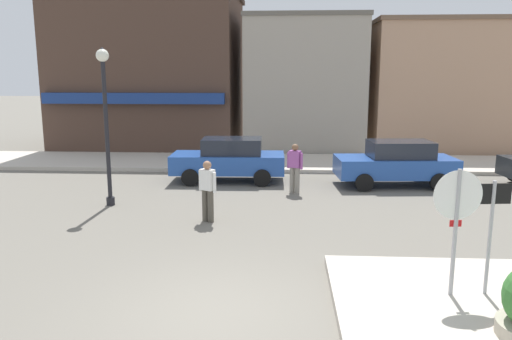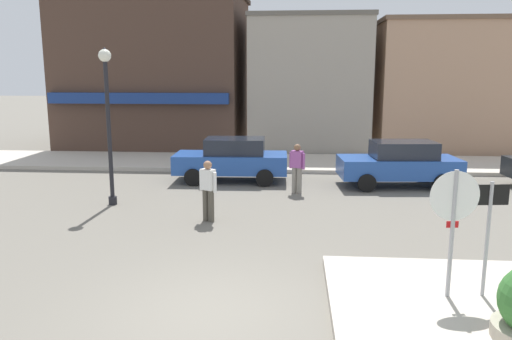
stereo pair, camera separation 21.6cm
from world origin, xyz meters
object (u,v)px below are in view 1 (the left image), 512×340
at_px(lamp_post, 105,104).
at_px(parked_car_second, 396,163).
at_px(pedestrian_crossing_near, 208,189).
at_px(pedestrian_crossing_far, 295,167).
at_px(parked_car_nearest, 229,159).
at_px(one_way_sign, 491,226).
at_px(stop_sign, 456,216).

bearing_deg(lamp_post, parked_car_second, 19.36).
relative_size(pedestrian_crossing_near, pedestrian_crossing_far, 1.00).
height_order(lamp_post, parked_car_nearest, lamp_post).
bearing_deg(parked_car_second, pedestrian_crossing_near, -141.47).
xyz_separation_m(one_way_sign, pedestrian_crossing_far, (-3.08, 7.70, -0.46)).
xyz_separation_m(lamp_post, parked_car_second, (8.93, 3.14, -2.15)).
xyz_separation_m(stop_sign, pedestrian_crossing_near, (-4.80, 4.45, -0.65)).
bearing_deg(lamp_post, one_way_sign, -34.55).
relative_size(parked_car_second, pedestrian_crossing_near, 2.56).
bearing_deg(stop_sign, parked_car_nearest, 116.91).
distance_m(pedestrian_crossing_near, pedestrian_crossing_far, 4.04).
height_order(stop_sign, pedestrian_crossing_far, stop_sign).
relative_size(stop_sign, pedestrian_crossing_near, 1.43).
bearing_deg(lamp_post, pedestrian_crossing_far, 18.65).
xyz_separation_m(stop_sign, pedestrian_crossing_far, (-2.49, 7.77, -0.65)).
relative_size(stop_sign, parked_car_nearest, 0.57).
bearing_deg(parked_car_second, parked_car_nearest, 176.00).
bearing_deg(one_way_sign, pedestrian_crossing_near, 140.90).
bearing_deg(parked_car_nearest, lamp_post, -131.32).
height_order(one_way_sign, pedestrian_crossing_near, one_way_sign).
bearing_deg(one_way_sign, parked_car_nearest, 119.87).
xyz_separation_m(lamp_post, pedestrian_crossing_near, (3.13, -1.48, -2.09)).
distance_m(parked_car_nearest, parked_car_second, 5.83).
height_order(parked_car_nearest, pedestrian_crossing_near, pedestrian_crossing_near).
relative_size(one_way_sign, parked_car_nearest, 0.52).
relative_size(stop_sign, pedestrian_crossing_far, 1.43).
height_order(stop_sign, one_way_sign, stop_sign).
distance_m(lamp_post, pedestrian_crossing_far, 6.11).
xyz_separation_m(parked_car_nearest, pedestrian_crossing_far, (2.32, -1.71, 0.06)).
bearing_deg(pedestrian_crossing_far, one_way_sign, -68.18).
bearing_deg(stop_sign, parked_car_second, 83.70).
relative_size(lamp_post, parked_car_second, 1.10).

